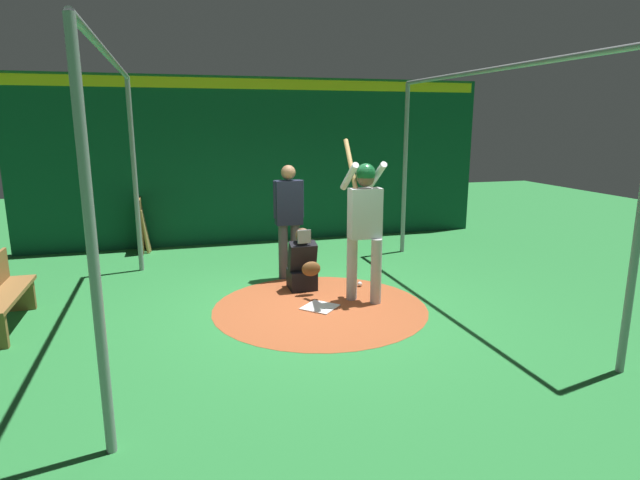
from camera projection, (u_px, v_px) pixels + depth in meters
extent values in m
plane|color=#287A38|center=(320.00, 308.00, 7.18)|extent=(25.64, 25.64, 0.00)
cylinder|color=#9E4C28|center=(320.00, 308.00, 7.18)|extent=(2.92, 2.92, 0.01)
cube|color=white|center=(320.00, 307.00, 7.18)|extent=(0.59, 0.59, 0.01)
cylinder|color=#B3B3B7|center=(376.00, 271.00, 7.27)|extent=(0.15, 0.15, 0.92)
cylinder|color=#B3B3B7|center=(352.00, 268.00, 7.43)|extent=(0.15, 0.15, 0.92)
cube|color=silver|center=(365.00, 213.00, 7.17)|extent=(0.22, 0.44, 0.69)
cylinder|color=silver|center=(377.00, 176.00, 7.21)|extent=(0.55, 0.09, 0.42)
cylinder|color=silver|center=(349.00, 177.00, 7.10)|extent=(0.55, 0.09, 0.42)
sphere|color=brown|center=(366.00, 178.00, 7.07)|extent=(0.24, 0.24, 0.24)
sphere|color=#0F4C23|center=(366.00, 173.00, 7.05)|extent=(0.27, 0.27, 0.27)
cylinder|color=tan|center=(351.00, 166.00, 7.21)|extent=(0.54, 0.06, 0.73)
cube|color=black|center=(302.00, 279.00, 7.98)|extent=(0.40, 0.40, 0.29)
cube|color=black|center=(302.00, 257.00, 7.86)|extent=(0.31, 0.40, 0.48)
sphere|color=brown|center=(303.00, 235.00, 7.77)|extent=(0.22, 0.22, 0.22)
cube|color=gray|center=(304.00, 237.00, 7.68)|extent=(0.03, 0.20, 0.20)
ellipsoid|color=brown|center=(311.00, 269.00, 7.64)|extent=(0.12, 0.28, 0.22)
cylinder|color=#4C4C51|center=(295.00, 251.00, 8.49)|extent=(0.15, 0.15, 0.88)
cylinder|color=#4C4C51|center=(283.00, 252.00, 8.44)|extent=(0.15, 0.15, 0.88)
cube|color=#1E2338|center=(289.00, 203.00, 8.29)|extent=(0.22, 0.42, 0.70)
cylinder|color=#1E2338|center=(301.00, 199.00, 8.34)|extent=(0.09, 0.09, 0.59)
cylinder|color=#1E2338|center=(276.00, 200.00, 8.23)|extent=(0.09, 0.09, 0.59)
sphere|color=#9E704C|center=(288.00, 172.00, 8.19)|extent=(0.23, 0.23, 0.23)
cube|color=#0F472D|center=(262.00, 161.00, 10.91)|extent=(0.20, 9.64, 3.36)
cube|color=yellow|center=(261.00, 84.00, 10.47)|extent=(0.03, 9.45, 0.20)
cylinder|color=gray|center=(135.00, 177.00, 8.65)|extent=(0.08, 0.08, 3.17)
cylinder|color=gray|center=(92.00, 252.00, 3.71)|extent=(0.08, 0.08, 3.17)
cylinder|color=gray|center=(405.00, 170.00, 9.95)|extent=(0.08, 0.08, 3.17)
cylinder|color=gray|center=(640.00, 218.00, 5.01)|extent=(0.08, 0.08, 3.17)
cylinder|color=gray|center=(110.00, 58.00, 5.83)|extent=(5.27, 0.07, 0.07)
cylinder|color=gray|center=(492.00, 70.00, 7.13)|extent=(5.27, 0.07, 0.07)
cube|color=olive|center=(142.00, 224.00, 10.28)|extent=(0.82, 0.04, 1.05)
cylinder|color=tan|center=(146.00, 226.00, 10.60)|extent=(0.06, 0.20, 0.86)
cylinder|color=tan|center=(146.00, 227.00, 10.49)|extent=(0.06, 0.13, 0.84)
cylinder|color=tan|center=(145.00, 228.00, 10.38)|extent=(0.06, 0.18, 0.86)
cylinder|color=black|center=(145.00, 229.00, 10.27)|extent=(0.06, 0.18, 0.86)
cylinder|color=tan|center=(145.00, 230.00, 10.15)|extent=(0.06, 0.20, 0.87)
cylinder|color=tan|center=(145.00, 232.00, 10.04)|extent=(0.06, 0.15, 0.84)
cube|color=olive|center=(5.00, 295.00, 6.40)|extent=(1.56, 0.36, 0.05)
cube|color=olive|center=(22.00, 296.00, 7.06)|extent=(0.08, 0.32, 0.40)
sphere|color=white|center=(360.00, 284.00, 8.09)|extent=(0.07, 0.07, 0.07)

